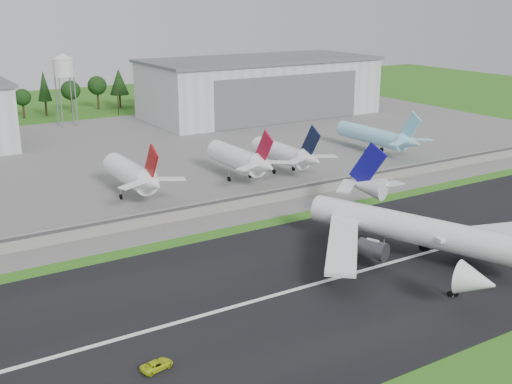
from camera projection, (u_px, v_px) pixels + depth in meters
ground at (396, 292)px, 114.14m from camera, size 600.00×600.00×0.00m
runway at (359, 272)px, 122.26m from camera, size 320.00×60.00×0.10m
runway_centerline at (359, 272)px, 122.25m from camera, size 220.00×1.00×0.02m
apron at (140, 156)px, 211.74m from camera, size 320.00×150.00×0.10m
blast_fence at (240, 202)px, 158.35m from camera, size 240.00×0.61×3.50m
hangar_east at (260, 87)px, 282.46m from camera, size 102.00×47.00×25.20m
water_tower at (63, 65)px, 254.99m from camera, size 8.40×8.40×29.40m
utility_poles at (70, 119)px, 276.83m from camera, size 230.00×3.00×12.00m
treeline at (60, 114)px, 289.03m from camera, size 320.00×16.00×22.00m
main_airliner at (413, 236)px, 127.20m from camera, size 53.47×57.32×18.17m
ground_vehicle at (157, 365)px, 89.93m from camera, size 5.14×3.10×1.33m
parked_jet_red_a at (134, 175)px, 165.14m from camera, size 7.36×31.29×16.92m
parked_jet_red_b at (242, 159)px, 181.39m from camera, size 7.36×31.29×16.91m
parked_jet_navy at (287, 154)px, 189.17m from camera, size 7.36×31.29×16.60m
parked_jet_skyblue at (378, 136)px, 213.56m from camera, size 7.36×37.29×16.53m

